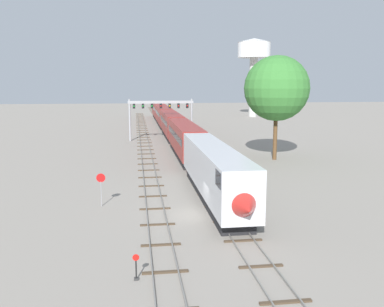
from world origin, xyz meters
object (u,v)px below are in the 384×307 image
(passenger_train, at_px, (171,124))
(stop_sign, at_px, (101,185))
(water_tower, at_px, (254,55))
(switch_stand, at_px, (136,271))
(trackside_tree_left, at_px, (277,88))
(signal_gantry, at_px, (161,110))

(passenger_train, height_order, stop_sign, passenger_train)
(water_tower, bearing_deg, passenger_train, -122.12)
(water_tower, xyz_separation_m, switch_stand, (-37.78, -109.71, -19.12))
(stop_sign, bearing_deg, switch_stand, -78.44)
(trackside_tree_left, bearing_deg, passenger_train, 114.18)
(water_tower, distance_m, switch_stand, 117.60)
(signal_gantry, relative_size, trackside_tree_left, 0.85)
(signal_gantry, xyz_separation_m, water_tower, (32.93, 53.58, 13.91))
(passenger_train, height_order, water_tower, water_tower)
(passenger_train, distance_m, signal_gantry, 6.08)
(water_tower, xyz_separation_m, trackside_tree_left, (-18.54, -75.89, -9.84))
(switch_stand, bearing_deg, water_tower, 71.00)
(passenger_train, height_order, trackside_tree_left, trackside_tree_left)
(passenger_train, relative_size, water_tower, 4.58)
(passenger_train, xyz_separation_m, signal_gantry, (-2.25, -4.72, 3.12))
(signal_gantry, height_order, trackside_tree_left, trackside_tree_left)
(signal_gantry, height_order, stop_sign, signal_gantry)
(signal_gantry, distance_m, switch_stand, 56.59)
(passenger_train, height_order, switch_stand, passenger_train)
(water_tower, bearing_deg, trackside_tree_left, -103.73)
(passenger_train, distance_m, water_tower, 60.15)
(water_tower, relative_size, trackside_tree_left, 1.73)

